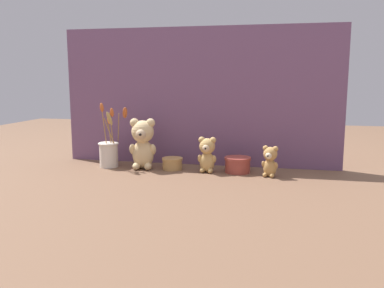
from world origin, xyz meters
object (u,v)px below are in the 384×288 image
(teddy_bear_medium, at_px, (207,154))
(teddy_bear_small, at_px, (270,161))
(decorative_tin_short, at_px, (238,165))
(flower_vase, at_px, (109,150))
(decorative_tin_tall, at_px, (172,164))
(teddy_bear_large, at_px, (143,143))

(teddy_bear_medium, xyz_separation_m, teddy_bear_small, (0.27, -0.03, -0.01))
(teddy_bear_medium, height_order, decorative_tin_short, teddy_bear_medium)
(flower_vase, height_order, decorative_tin_tall, flower_vase)
(teddy_bear_medium, bearing_deg, flower_vase, 178.55)
(teddy_bear_small, relative_size, decorative_tin_tall, 1.40)
(teddy_bear_large, bearing_deg, decorative_tin_tall, 4.95)
(flower_vase, relative_size, decorative_tin_short, 2.60)
(teddy_bear_small, bearing_deg, teddy_bear_medium, 174.59)
(decorative_tin_tall, bearing_deg, decorative_tin_short, 0.19)
(teddy_bear_medium, bearing_deg, teddy_bear_large, 178.00)
(teddy_bear_large, height_order, teddy_bear_small, teddy_bear_large)
(teddy_bear_small, xyz_separation_m, flower_vase, (-0.73, 0.04, 0.01))
(decorative_tin_tall, distance_m, decorative_tin_short, 0.29)
(flower_vase, height_order, decorative_tin_short, flower_vase)
(teddy_bear_small, height_order, decorative_tin_short, teddy_bear_small)
(teddy_bear_large, distance_m, decorative_tin_short, 0.44)
(teddy_bear_small, bearing_deg, flower_vase, 177.08)
(teddy_bear_medium, distance_m, teddy_bear_small, 0.27)
(decorative_tin_short, bearing_deg, decorative_tin_tall, -179.81)
(teddy_bear_small, bearing_deg, teddy_bear_large, 176.37)
(teddy_bear_large, distance_m, flower_vase, 0.17)
(teddy_bear_large, distance_m, teddy_bear_small, 0.57)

